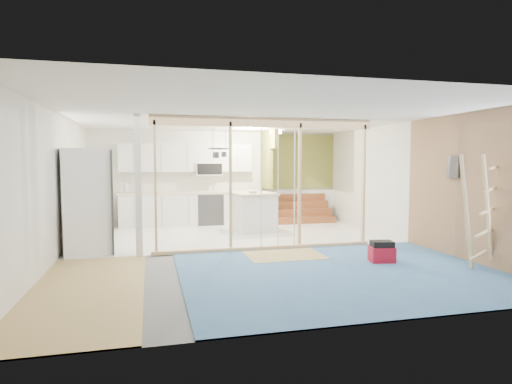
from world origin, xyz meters
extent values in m
cube|color=slate|center=(0.00, 0.00, 0.00)|extent=(7.00, 8.00, 0.01)
cube|color=silver|center=(0.00, 0.00, 2.60)|extent=(7.00, 8.00, 0.01)
cube|color=white|center=(0.00, 4.00, 1.30)|extent=(7.00, 0.01, 2.60)
cube|color=white|center=(0.00, -4.00, 1.30)|extent=(7.00, 0.01, 2.60)
cube|color=white|center=(-3.50, 0.00, 1.30)|extent=(0.01, 8.00, 2.60)
cube|color=white|center=(3.50, 0.00, 1.30)|extent=(0.01, 8.00, 2.60)
cube|color=white|center=(0.00, 2.00, 0.01)|extent=(7.00, 4.00, 0.02)
cube|color=teal|center=(1.00, -2.00, 0.01)|extent=(5.00, 4.00, 0.02)
cube|color=tan|center=(-2.75, -2.00, 0.01)|extent=(1.50, 4.00, 0.02)
cube|color=tan|center=(0.50, -0.60, 0.02)|extent=(1.40, 1.00, 0.01)
cube|color=tan|center=(0.30, 0.00, 2.50)|extent=(4.40, 0.09, 0.18)
cube|color=tan|center=(0.30, 0.00, 0.05)|extent=(4.40, 0.09, 0.06)
cube|color=silver|center=(-2.10, 0.00, 1.30)|extent=(0.12, 0.14, 2.60)
cube|color=tan|center=(-1.80, 0.00, 1.30)|extent=(0.04, 0.09, 2.40)
cube|color=tan|center=(-0.40, 0.00, 1.30)|extent=(0.05, 0.09, 2.40)
cube|color=tan|center=(1.00, 0.00, 1.30)|extent=(0.04, 0.09, 2.40)
cube|color=tan|center=(2.40, 0.00, 1.30)|extent=(0.04, 0.09, 2.40)
cylinder|color=silver|center=(0.20, -0.03, 1.22)|extent=(0.02, 0.02, 2.35)
cylinder|color=silver|center=(0.90, 0.02, 1.22)|extent=(0.02, 0.02, 2.35)
cylinder|color=silver|center=(0.55, 0.00, 1.22)|extent=(0.02, 0.02, 2.35)
cube|color=silver|center=(-0.90, 3.70, 0.44)|extent=(3.60, 0.60, 0.88)
cube|color=beige|center=(-0.90, 3.70, 0.91)|extent=(3.66, 0.64, 0.05)
cube|color=silver|center=(-3.20, 2.60, 0.44)|extent=(0.60, 1.60, 0.88)
cube|color=beige|center=(-3.20, 2.60, 0.91)|extent=(0.64, 1.64, 0.05)
cube|color=silver|center=(-0.90, 3.82, 1.85)|extent=(3.60, 0.34, 0.75)
cube|color=white|center=(-0.30, 3.78, 1.55)|extent=(0.72, 0.38, 0.36)
cube|color=black|center=(-0.30, 3.59, 1.55)|extent=(0.68, 0.02, 0.30)
cube|color=olive|center=(1.30, 3.55, 1.80)|extent=(0.10, 0.90, 1.60)
cube|color=white|center=(1.30, 3.55, 0.45)|extent=(0.10, 0.90, 0.90)
cube|color=olive|center=(1.30, 2.85, 2.35)|extent=(0.10, 0.50, 0.50)
cube|color=olive|center=(2.40, 3.97, 1.75)|extent=(2.20, 0.04, 1.60)
cube|color=white|center=(2.40, 3.97, 0.45)|extent=(2.20, 0.04, 0.90)
cube|color=brown|center=(2.35, 3.20, 0.10)|extent=(1.70, 0.26, 0.20)
cube|color=brown|center=(2.35, 3.46, 0.30)|extent=(1.70, 0.26, 0.20)
cube|color=brown|center=(2.35, 3.72, 0.50)|extent=(1.70, 0.26, 0.20)
cube|color=brown|center=(2.35, 3.98, 0.70)|extent=(1.70, 0.26, 0.20)
torus|color=black|center=(-0.30, 1.90, 2.05)|extent=(0.52, 0.52, 0.02)
cylinder|color=black|center=(-0.45, 1.90, 2.30)|extent=(0.01, 0.01, 0.50)
cylinder|color=black|center=(-0.15, 1.90, 2.30)|extent=(0.01, 0.01, 0.50)
cylinder|color=#3A3A3F|center=(-0.40, 1.80, 1.90)|extent=(0.14, 0.14, 0.14)
cylinder|color=#3A3A3F|center=(-0.18, 2.00, 1.92)|extent=(0.12, 0.12, 0.12)
cube|color=#9E7655|center=(3.48, -2.00, 1.30)|extent=(0.02, 4.00, 2.60)
cube|color=#3A3A3F|center=(3.43, -1.40, 1.65)|extent=(0.04, 0.30, 0.40)
cylinder|color=#FFEABF|center=(1.40, 3.00, 2.54)|extent=(0.32, 0.32, 0.08)
cube|color=white|center=(-3.08, 0.50, 0.99)|extent=(1.04, 1.02, 1.99)
cube|color=#3A3A3F|center=(-2.66, 0.50, 0.99)|extent=(0.22, 0.77, 1.95)
cube|color=white|center=(0.60, 2.22, 0.45)|extent=(0.99, 0.99, 0.91)
cube|color=beige|center=(0.60, 2.22, 0.96)|extent=(1.11, 1.11, 0.05)
imported|color=white|center=(0.56, 2.11, 1.02)|extent=(0.34, 0.34, 0.07)
imported|color=silver|center=(-2.50, 3.63, 1.09)|extent=(0.16, 0.16, 0.33)
imported|color=white|center=(-0.26, 3.79, 1.02)|extent=(0.09, 0.09, 0.18)
cube|color=#AB0F24|center=(1.97, -1.50, 0.14)|extent=(0.45, 0.37, 0.28)
cube|color=black|center=(1.97, -1.50, 0.33)|extent=(0.40, 0.32, 0.10)
cube|color=#E1C38A|center=(2.94, -2.35, 0.94)|extent=(0.43, 0.17, 1.84)
cube|color=#E1C38A|center=(3.34, -2.35, 0.94)|extent=(0.43, 0.17, 1.84)
cube|color=#E1C38A|center=(3.19, -2.35, 0.25)|extent=(0.43, 0.17, 0.12)
cube|color=#E1C38A|center=(3.27, -2.35, 0.61)|extent=(0.43, 0.17, 0.12)
cube|color=#E1C38A|center=(3.34, -2.35, 0.96)|extent=(0.43, 0.17, 0.12)
cube|color=#E1C38A|center=(3.42, -2.35, 1.32)|extent=(0.43, 0.17, 0.12)
cube|color=#E1C38A|center=(3.49, -2.35, 1.67)|extent=(0.43, 0.17, 0.12)
camera|label=1|loc=(-1.90, -8.03, 1.74)|focal=30.00mm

